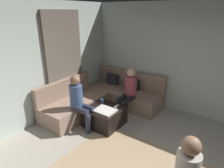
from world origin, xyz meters
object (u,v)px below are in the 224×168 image
object	(u,v)px
ottoman	(105,116)
person_on_couch_back	(129,90)
sectional_couch	(104,98)
game_remote	(117,106)
person_on_couch_side	(80,100)
coffee_mug	(102,101)

from	to	relation	value
ottoman	person_on_couch_back	distance (m)	0.87
sectional_couch	game_remote	bearing A→B (deg)	-31.81
person_on_couch_back	game_remote	bearing A→B (deg)	88.33
person_on_couch_side	ottoman	bearing A→B (deg)	133.16
coffee_mug	game_remote	xyz separation A→B (m)	(0.40, 0.04, -0.04)
sectional_couch	person_on_couch_side	world-z (taller)	person_on_couch_side
sectional_couch	person_on_couch_back	distance (m)	0.83
ottoman	game_remote	bearing A→B (deg)	50.71
game_remote	person_on_couch_back	world-z (taller)	person_on_couch_back
ottoman	person_on_couch_back	size ratio (longest dim) A/B	0.63
game_remote	person_on_couch_back	xyz separation A→B (m)	(0.01, 0.50, 0.23)
ottoman	game_remote	distance (m)	0.36
person_on_couch_back	ottoman	bearing A→B (deg)	74.94
ottoman	person_on_couch_side	size ratio (longest dim) A/B	0.63
coffee_mug	person_on_couch_back	size ratio (longest dim) A/B	0.08
sectional_couch	coffee_mug	distance (m)	0.61
person_on_couch_back	sectional_couch	bearing A→B (deg)	4.27
person_on_couch_back	person_on_couch_side	bearing A→B (deg)	61.67
coffee_mug	person_on_couch_side	xyz separation A→B (m)	(-0.18, -0.55, 0.19)
game_remote	person_on_couch_back	size ratio (longest dim) A/B	0.12
sectional_couch	coffee_mug	bearing A→B (deg)	-56.53
ottoman	coffee_mug	bearing A→B (deg)	140.71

